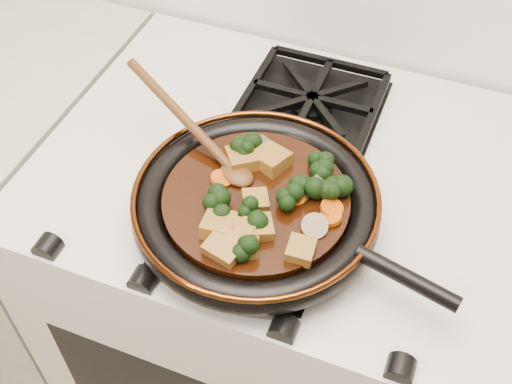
% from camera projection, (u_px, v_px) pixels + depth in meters
% --- Properties ---
extents(stove, '(0.76, 0.60, 0.90)m').
position_uv_depth(stove, '(277.00, 311.00, 1.35)').
color(stove, beige).
rests_on(stove, ground).
extents(burner_grate_front, '(0.23, 0.23, 0.03)m').
position_uv_depth(burner_grate_front, '(251.00, 222.00, 0.91)').
color(burner_grate_front, black).
rests_on(burner_grate_front, stove).
extents(burner_grate_back, '(0.23, 0.23, 0.03)m').
position_uv_depth(burner_grate_back, '(312.00, 102.00, 1.09)').
color(burner_grate_back, black).
rests_on(burner_grate_back, stove).
extents(skillet, '(0.47, 0.35, 0.05)m').
position_uv_depth(skillet, '(257.00, 205.00, 0.90)').
color(skillet, black).
rests_on(skillet, burner_grate_front).
extents(braising_sauce, '(0.26, 0.26, 0.02)m').
position_uv_depth(braising_sauce, '(256.00, 202.00, 0.89)').
color(braising_sauce, black).
rests_on(braising_sauce, skillet).
extents(tofu_cube_0, '(0.06, 0.06, 0.03)m').
position_uv_depth(tofu_cube_0, '(271.00, 160.00, 0.92)').
color(tofu_cube_0, brown).
rests_on(tofu_cube_0, braising_sauce).
extents(tofu_cube_1, '(0.04, 0.05, 0.02)m').
position_uv_depth(tofu_cube_1, '(245.00, 244.00, 0.82)').
color(tofu_cube_1, brown).
rests_on(tofu_cube_1, braising_sauce).
extents(tofu_cube_2, '(0.04, 0.04, 0.02)m').
position_uv_depth(tofu_cube_2, '(301.00, 250.00, 0.82)').
color(tofu_cube_2, brown).
rests_on(tofu_cube_2, braising_sauce).
extents(tofu_cube_3, '(0.04, 0.04, 0.03)m').
position_uv_depth(tofu_cube_3, '(240.00, 234.00, 0.83)').
color(tofu_cube_3, brown).
rests_on(tofu_cube_3, braising_sauce).
extents(tofu_cube_4, '(0.05, 0.05, 0.03)m').
position_uv_depth(tofu_cube_4, '(219.00, 226.00, 0.84)').
color(tofu_cube_4, brown).
rests_on(tofu_cube_4, braising_sauce).
extents(tofu_cube_5, '(0.05, 0.05, 0.03)m').
position_uv_depth(tofu_cube_5, '(255.00, 201.00, 0.87)').
color(tofu_cube_5, brown).
rests_on(tofu_cube_5, braising_sauce).
extents(tofu_cube_6, '(0.06, 0.06, 0.03)m').
position_uv_depth(tofu_cube_6, '(242.00, 159.00, 0.92)').
color(tofu_cube_6, brown).
rests_on(tofu_cube_6, braising_sauce).
extents(tofu_cube_7, '(0.05, 0.05, 0.03)m').
position_uv_depth(tofu_cube_7, '(225.00, 248.00, 0.82)').
color(tofu_cube_7, brown).
rests_on(tofu_cube_7, braising_sauce).
extents(tofu_cube_8, '(0.05, 0.05, 0.03)m').
position_uv_depth(tofu_cube_8, '(258.00, 228.00, 0.84)').
color(tofu_cube_8, brown).
rests_on(tofu_cube_8, braising_sauce).
extents(broccoli_floret_0, '(0.07, 0.07, 0.06)m').
position_uv_depth(broccoli_floret_0, '(316.00, 166.00, 0.91)').
color(broccoli_floret_0, black).
rests_on(broccoli_floret_0, braising_sauce).
extents(broccoli_floret_1, '(0.08, 0.08, 0.07)m').
position_uv_depth(broccoli_floret_1, '(253.00, 215.00, 0.85)').
color(broccoli_floret_1, black).
rests_on(broccoli_floret_1, braising_sauce).
extents(broccoli_floret_2, '(0.07, 0.07, 0.06)m').
position_uv_depth(broccoli_floret_2, '(331.00, 189.00, 0.88)').
color(broccoli_floret_2, black).
rests_on(broccoli_floret_2, braising_sauce).
extents(broccoli_floret_3, '(0.08, 0.08, 0.06)m').
position_uv_depth(broccoli_floret_3, '(221.00, 206.00, 0.86)').
color(broccoli_floret_3, black).
rests_on(broccoli_floret_3, braising_sauce).
extents(broccoli_floret_4, '(0.07, 0.07, 0.07)m').
position_uv_depth(broccoli_floret_4, '(305.00, 193.00, 0.88)').
color(broccoli_floret_4, black).
rests_on(broccoli_floret_4, braising_sauce).
extents(broccoli_floret_5, '(0.08, 0.07, 0.07)m').
position_uv_depth(broccoli_floret_5, '(244.00, 147.00, 0.93)').
color(broccoli_floret_5, black).
rests_on(broccoli_floret_5, braising_sauce).
extents(broccoli_floret_6, '(0.08, 0.08, 0.06)m').
position_uv_depth(broccoli_floret_6, '(284.00, 201.00, 0.87)').
color(broccoli_floret_6, black).
rests_on(broccoli_floret_6, braising_sauce).
extents(broccoli_floret_7, '(0.07, 0.07, 0.06)m').
position_uv_depth(broccoli_floret_7, '(250.00, 252.00, 0.81)').
color(broccoli_floret_7, black).
rests_on(broccoli_floret_7, braising_sauce).
extents(carrot_coin_0, '(0.03, 0.03, 0.01)m').
position_uv_depth(carrot_coin_0, '(332.00, 208.00, 0.87)').
color(carrot_coin_0, '#B94705').
rests_on(carrot_coin_0, braising_sauce).
extents(carrot_coin_1, '(0.03, 0.03, 0.02)m').
position_uv_depth(carrot_coin_1, '(221.00, 179.00, 0.90)').
color(carrot_coin_1, '#B94705').
rests_on(carrot_coin_1, braising_sauce).
extents(carrot_coin_2, '(0.03, 0.03, 0.02)m').
position_uv_depth(carrot_coin_2, '(296.00, 197.00, 0.88)').
color(carrot_coin_2, '#B94705').
rests_on(carrot_coin_2, braising_sauce).
extents(carrot_coin_3, '(0.03, 0.03, 0.01)m').
position_uv_depth(carrot_coin_3, '(331.00, 217.00, 0.86)').
color(carrot_coin_3, '#B94705').
rests_on(carrot_coin_3, braising_sauce).
extents(carrot_coin_4, '(0.03, 0.03, 0.02)m').
position_uv_depth(carrot_coin_4, '(266.00, 165.00, 0.92)').
color(carrot_coin_4, '#B94705').
rests_on(carrot_coin_4, braising_sauce).
extents(mushroom_slice_0, '(0.04, 0.04, 0.03)m').
position_uv_depth(mushroom_slice_0, '(323.00, 183.00, 0.89)').
color(mushroom_slice_0, brown).
rests_on(mushroom_slice_0, braising_sauce).
extents(mushroom_slice_1, '(0.04, 0.03, 0.03)m').
position_uv_depth(mushroom_slice_1, '(250.00, 145.00, 0.94)').
color(mushroom_slice_1, brown).
rests_on(mushroom_slice_1, braising_sauce).
extents(mushroom_slice_2, '(0.05, 0.05, 0.02)m').
position_uv_depth(mushroom_slice_2, '(315.00, 226.00, 0.84)').
color(mushroom_slice_2, brown).
rests_on(mushroom_slice_2, braising_sauce).
extents(mushroom_slice_3, '(0.04, 0.04, 0.03)m').
position_uv_depth(mushroom_slice_3, '(265.00, 145.00, 0.94)').
color(mushroom_slice_3, brown).
rests_on(mushroom_slice_3, braising_sauce).
extents(mushroom_slice_4, '(0.03, 0.04, 0.03)m').
position_uv_depth(mushroom_slice_4, '(256.00, 145.00, 0.94)').
color(mushroom_slice_4, brown).
rests_on(mushroom_slice_4, braising_sauce).
extents(wooden_spoon, '(0.15, 0.09, 0.25)m').
position_uv_depth(wooden_spoon, '(204.00, 140.00, 0.93)').
color(wooden_spoon, '#4F2C10').
rests_on(wooden_spoon, braising_sauce).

